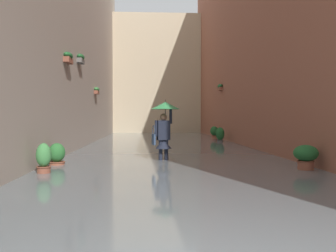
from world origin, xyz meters
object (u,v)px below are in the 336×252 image
Objects in this scene: potted_plant_near_right at (44,161)px; potted_plant_far_left at (214,133)px; person_wading at (164,122)px; potted_plant_near_left at (220,135)px; potted_plant_mid_right at (57,157)px; potted_plant_mid_left at (306,158)px.

potted_plant_near_right is 14.38m from potted_plant_far_left.
person_wading is at bearing -141.23° from potted_plant_near_right.
potted_plant_near_right is 0.94× the size of potted_plant_near_left.
potted_plant_mid_left reaches higher than potted_plant_mid_right.
potted_plant_mid_right is 0.83× the size of potted_plant_near_left.
potted_plant_mid_right is at bearing 54.44° from potted_plant_near_left.
person_wading is 4.19m from potted_plant_mid_left.
potted_plant_near_left is (0.15, 2.47, -0.01)m from potted_plant_far_left.
potted_plant_near_right reaches higher than potted_plant_mid_right.
potted_plant_near_left is at bearing -125.56° from potted_plant_mid_right.
person_wading is 2.54× the size of potted_plant_mid_left.
potted_plant_far_left is at bearing -119.78° from potted_plant_mid_right.
potted_plant_near_left is at bearing 86.54° from potted_plant_far_left.
potted_plant_mid_right is (3.02, 0.86, -0.95)m from person_wading.
potted_plant_mid_right is 0.84× the size of potted_plant_far_left.
potted_plant_mid_right is 0.88× the size of potted_plant_near_right.
potted_plant_far_left is at bearing -93.46° from potted_plant_near_left.
potted_plant_mid_left is 12.67m from potted_plant_far_left.
potted_plant_far_left is at bearing -116.57° from potted_plant_near_right.
potted_plant_near_left is (-3.32, -8.01, -0.82)m from person_wading.
potted_plant_far_left is (-0.01, -12.67, 0.06)m from potted_plant_mid_left.
potted_plant_mid_right is at bearing 15.95° from person_wading.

